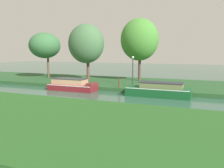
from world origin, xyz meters
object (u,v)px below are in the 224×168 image
Objects in this scene: maroon_narrowboat at (72,85)px; willow_tree_left at (45,46)px; willow_tree_right at (139,40)px; mooring_post_near at (119,83)px; lamp_post at (133,68)px; forest_barge at (159,90)px; willow_tree_centre at (86,44)px.

willow_tree_left is at bearing 144.28° from maroon_narrowboat.
willow_tree_right is (12.73, 1.87, 0.63)m from willow_tree_left.
willow_tree_right is 7.50m from mooring_post_near.
lamp_post is at bearing 23.70° from maroon_narrowboat.
forest_barge is 17.95m from willow_tree_left.
maroon_narrowboat is 0.73× the size of willow_tree_centre.
lamp_post is 3.49× the size of mooring_post_near.
lamp_post reaches higher than forest_barge.
willow_tree_centre reaches higher than forest_barge.
willow_tree_left reaches higher than maroon_narrowboat.
mooring_post_near is at bearing 161.59° from forest_barge.
forest_barge reaches higher than mooring_post_near.
willow_tree_centre is at bearing 101.74° from maroon_narrowboat.
willow_tree_centre is 7.81m from lamp_post.
willow_tree_right is at bearing 117.70° from forest_barge.
forest_barge is 9.60m from willow_tree_right.
lamp_post is at bearing -82.42° from willow_tree_right.
mooring_post_near is at bearing -18.11° from willow_tree_left.
willow_tree_right is (-3.84, 7.31, 4.89)m from forest_barge.
willow_tree_left is 13.54m from mooring_post_near.
willow_tree_left is 12.88m from willow_tree_right.
willow_tree_centre is at bearing 152.80° from forest_barge.
forest_barge is 1.81× the size of lamp_post.
mooring_post_near is (-0.43, -5.89, -4.61)m from willow_tree_right.
forest_barge is at bearing -18.18° from willow_tree_left.
maroon_narrowboat is at bearing 180.00° from forest_barge.
maroon_narrowboat is 10.26m from willow_tree_left.
willow_tree_right reaches higher than lamp_post.
forest_barge is 4.46m from lamp_post.
maroon_narrowboat is 5.72× the size of mooring_post_near.
forest_barge is at bearing -0.00° from maroon_narrowboat.
maroon_narrowboat is at bearing -125.22° from willow_tree_right.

